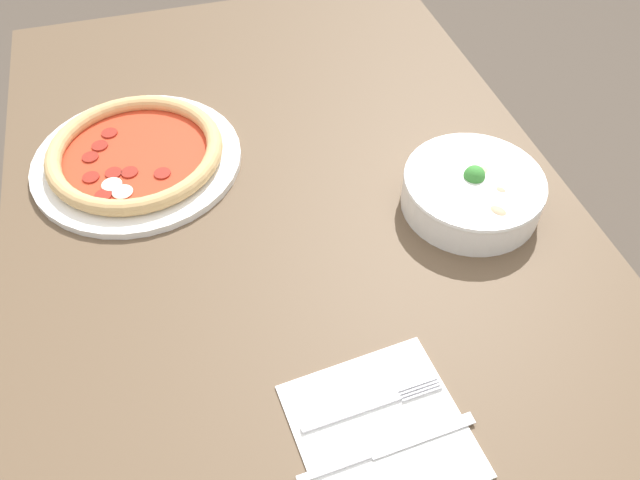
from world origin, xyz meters
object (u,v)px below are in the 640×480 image
Objects in this scene: pizza at (136,155)px; fork at (371,406)px; bowl at (472,190)px; knife at (380,451)px.

fork is (0.51, 0.22, -0.01)m from pizza.
bowl is 0.38m from fork.
pizza is 0.54m from bowl.
knife is at bearing -101.77° from fork.
fork is 0.05m from knife.
pizza is at bearing 109.81° from fork.
pizza is at bearing 107.16° from knife.
pizza is 0.56m from fork.
bowl reaches higher than pizza.
pizza is at bearing -116.48° from bowl.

